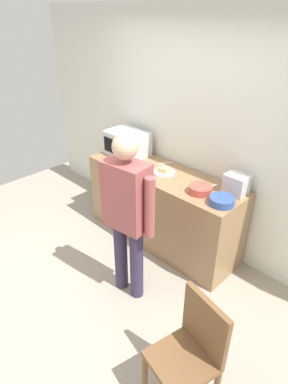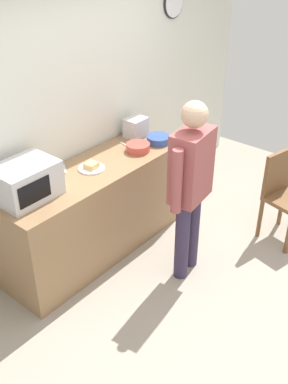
# 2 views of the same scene
# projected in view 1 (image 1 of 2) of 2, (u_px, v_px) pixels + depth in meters

# --- Properties ---
(ground_plane) EXTENTS (6.00, 6.00, 0.00)m
(ground_plane) POSITION_uv_depth(u_px,v_px,m) (93.00, 300.00, 3.25)
(ground_plane) COLOR #9E9384
(back_wall) EXTENTS (5.40, 0.13, 2.60)m
(back_wall) POSITION_uv_depth(u_px,v_px,m) (200.00, 137.00, 3.59)
(back_wall) COLOR silver
(back_wall) RESTS_ON ground_plane
(kitchen_counter) EXTENTS (1.94, 0.62, 0.93)m
(kitchen_counter) POSITION_uv_depth(u_px,v_px,m) (162.00, 207.00, 3.88)
(kitchen_counter) COLOR #93704C
(kitchen_counter) RESTS_ON ground_plane
(microwave) EXTENTS (0.50, 0.39, 0.30)m
(microwave) POSITION_uv_depth(u_px,v_px,m) (127.00, 143.00, 4.02)
(microwave) COLOR silver
(microwave) RESTS_ON kitchen_counter
(sandwich_plate) EXTENTS (0.24, 0.24, 0.07)m
(sandwich_plate) POSITION_uv_depth(u_px,v_px,m) (164.00, 171.00, 3.64)
(sandwich_plate) COLOR white
(sandwich_plate) RESTS_ON kitchen_counter
(salad_bowl) EXTENTS (0.24, 0.24, 0.07)m
(salad_bowl) POSITION_uv_depth(u_px,v_px,m) (222.00, 201.00, 3.05)
(salad_bowl) COLOR #33519E
(salad_bowl) RESTS_ON kitchen_counter
(cereal_bowl) EXTENTS (0.24, 0.24, 0.08)m
(cereal_bowl) POSITION_uv_depth(u_px,v_px,m) (200.00, 189.00, 3.24)
(cereal_bowl) COLOR #C64C42
(cereal_bowl) RESTS_ON kitchen_counter
(toaster) EXTENTS (0.22, 0.18, 0.20)m
(toaster) POSITION_uv_depth(u_px,v_px,m) (236.00, 184.00, 3.20)
(toaster) COLOR silver
(toaster) RESTS_ON kitchen_counter
(fork_utensil) EXTENTS (0.11, 0.15, 0.01)m
(fork_utensil) POSITION_uv_depth(u_px,v_px,m) (165.00, 163.00, 3.86)
(fork_utensil) COLOR silver
(fork_utensil) RESTS_ON kitchen_counter
(spoon_utensil) EXTENTS (0.05, 0.17, 0.01)m
(spoon_utensil) POSITION_uv_depth(u_px,v_px,m) (212.00, 187.00, 3.35)
(spoon_utensil) COLOR silver
(spoon_utensil) RESTS_ON kitchen_counter
(person_standing) EXTENTS (0.59, 0.29, 1.69)m
(person_standing) POSITION_uv_depth(u_px,v_px,m) (127.00, 209.00, 2.89)
(person_standing) COLOR #322946
(person_standing) RESTS_ON ground_plane
(wooden_chair) EXTENTS (0.48, 0.48, 0.94)m
(wooden_chair) POSITION_uv_depth(u_px,v_px,m) (191.00, 351.00, 2.20)
(wooden_chair) COLOR brown
(wooden_chair) RESTS_ON ground_plane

